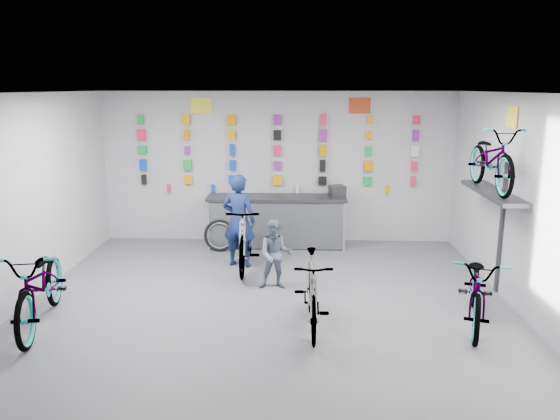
{
  "coord_description": "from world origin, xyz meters",
  "views": [
    {
      "loc": [
        0.44,
        -6.83,
        3.07
      ],
      "look_at": [
        0.14,
        1.4,
        1.21
      ],
      "focal_mm": 35.0,
      "sensor_mm": 36.0,
      "label": 1
    }
  ],
  "objects_px": {
    "bike_center": "(312,292)",
    "bike_service": "(245,236)",
    "counter": "(277,222)",
    "customer": "(276,254)",
    "clerk": "(239,221)",
    "bike_left": "(41,285)",
    "bike_right": "(478,288)"
  },
  "relations": [
    {
      "from": "bike_center",
      "to": "bike_service",
      "type": "xyz_separation_m",
      "value": [
        -1.1,
        2.36,
        0.07
      ]
    },
    {
      "from": "counter",
      "to": "customer",
      "type": "distance_m",
      "value": 2.32
    },
    {
      "from": "bike_center",
      "to": "clerk",
      "type": "height_order",
      "value": "clerk"
    },
    {
      "from": "bike_center",
      "to": "clerk",
      "type": "relative_size",
      "value": 1.02
    },
    {
      "from": "bike_left",
      "to": "customer",
      "type": "xyz_separation_m",
      "value": [
        3.0,
        1.46,
        -0.0
      ]
    },
    {
      "from": "bike_right",
      "to": "customer",
      "type": "xyz_separation_m",
      "value": [
        -2.7,
        1.24,
        0.05
      ]
    },
    {
      "from": "customer",
      "to": "bike_right",
      "type": "bearing_deg",
      "value": -25.84
    },
    {
      "from": "bike_right",
      "to": "bike_service",
      "type": "height_order",
      "value": "bike_service"
    },
    {
      "from": "bike_left",
      "to": "bike_center",
      "type": "height_order",
      "value": "bike_left"
    },
    {
      "from": "counter",
      "to": "bike_left",
      "type": "relative_size",
      "value": 1.29
    },
    {
      "from": "bike_center",
      "to": "bike_service",
      "type": "relative_size",
      "value": 0.87
    },
    {
      "from": "bike_service",
      "to": "bike_center",
      "type": "bearing_deg",
      "value": -66.02
    },
    {
      "from": "bike_center",
      "to": "bike_service",
      "type": "bearing_deg",
      "value": 113.75
    },
    {
      "from": "counter",
      "to": "bike_right",
      "type": "xyz_separation_m",
      "value": [
        2.79,
        -3.56,
        0.02
      ]
    },
    {
      "from": "bike_left",
      "to": "clerk",
      "type": "bearing_deg",
      "value": 36.41
    },
    {
      "from": "customer",
      "to": "clerk",
      "type": "bearing_deg",
      "value": 121.08
    },
    {
      "from": "bike_left",
      "to": "bike_right",
      "type": "distance_m",
      "value": 5.71
    },
    {
      "from": "customer",
      "to": "counter",
      "type": "bearing_deg",
      "value": 90.82
    },
    {
      "from": "clerk",
      "to": "customer",
      "type": "bearing_deg",
      "value": 137.44
    },
    {
      "from": "bike_left",
      "to": "bike_service",
      "type": "xyz_separation_m",
      "value": [
        2.43,
        2.39,
        0.02
      ]
    },
    {
      "from": "counter",
      "to": "bike_right",
      "type": "bearing_deg",
      "value": -51.95
    },
    {
      "from": "counter",
      "to": "clerk",
      "type": "bearing_deg",
      "value": -115.84
    },
    {
      "from": "bike_left",
      "to": "bike_center",
      "type": "relative_size",
      "value": 1.26
    },
    {
      "from": "counter",
      "to": "bike_service",
      "type": "relative_size",
      "value": 1.41
    },
    {
      "from": "counter",
      "to": "bike_left",
      "type": "bearing_deg",
      "value": -127.67
    },
    {
      "from": "clerk",
      "to": "customer",
      "type": "distance_m",
      "value": 1.3
    },
    {
      "from": "bike_left",
      "to": "bike_service",
      "type": "distance_m",
      "value": 3.41
    },
    {
      "from": "counter",
      "to": "bike_center",
      "type": "bearing_deg",
      "value": -80.7
    },
    {
      "from": "bike_service",
      "to": "clerk",
      "type": "xyz_separation_m",
      "value": [
        -0.11,
        0.15,
        0.24
      ]
    },
    {
      "from": "bike_left",
      "to": "bike_right",
      "type": "xyz_separation_m",
      "value": [
        5.7,
        0.22,
        -0.05
      ]
    },
    {
      "from": "bike_right",
      "to": "clerk",
      "type": "distance_m",
      "value": 4.12
    },
    {
      "from": "bike_center",
      "to": "bike_right",
      "type": "relative_size",
      "value": 0.87
    }
  ]
}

